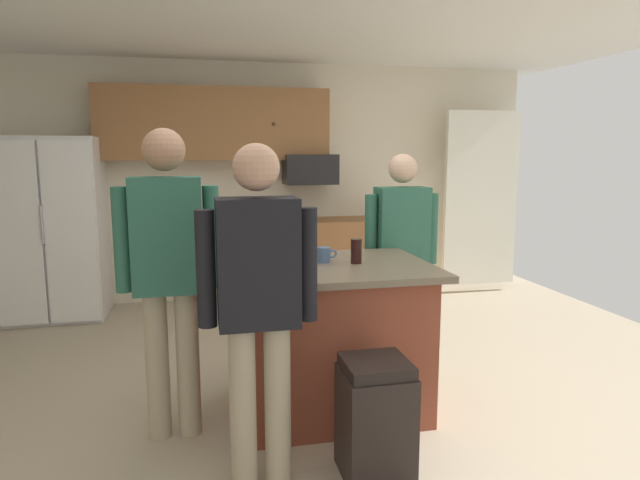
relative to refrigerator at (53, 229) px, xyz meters
name	(u,v)px	position (x,y,z in m)	size (l,w,h in m)	color
floor	(297,399)	(2.00, -2.38, -0.89)	(7.04, 7.04, 0.00)	#B7A88E
back_wall	(252,182)	(2.00, 0.42, 0.41)	(6.40, 0.10, 2.60)	beige
french_door_window_panel	(481,199)	(4.60, 0.02, 0.21)	(0.90, 0.06, 2.00)	white
cabinet_run_upper	(215,124)	(1.60, 0.22, 1.04)	(2.40, 0.38, 0.75)	#936038
cabinet_run_lower	(311,260)	(2.60, 0.10, -0.44)	(1.80, 0.63, 0.90)	#936038
refrigerator	(53,229)	(0.00, 0.00, 0.00)	(0.94, 0.76, 1.78)	white
microwave_over_range	(310,169)	(2.60, 0.12, 0.56)	(0.56, 0.40, 0.32)	black
kitchen_island	(330,337)	(2.19, -2.55, -0.41)	(1.24, 0.97, 0.94)	brown
person_elder_center	(401,247)	(2.87, -1.96, 0.04)	(0.57, 0.22, 1.62)	tan
person_guest_by_door	(258,294)	(1.66, -3.25, 0.07)	(0.57, 0.22, 1.67)	tan
person_guest_left	(168,262)	(1.23, -2.68, 0.13)	(0.57, 0.23, 1.76)	tan
glass_dark_ale	(304,246)	(2.06, -2.32, 0.14)	(0.06, 0.06, 0.17)	black
mug_blue_stoneware	(324,255)	(2.16, -2.48, 0.10)	(0.12, 0.08, 0.10)	#4C6B99
glass_pilsner	(356,251)	(2.35, -2.55, 0.13)	(0.07, 0.07, 0.15)	black
trash_bin	(375,418)	(2.23, -3.32, -0.59)	(0.34, 0.34, 0.61)	black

